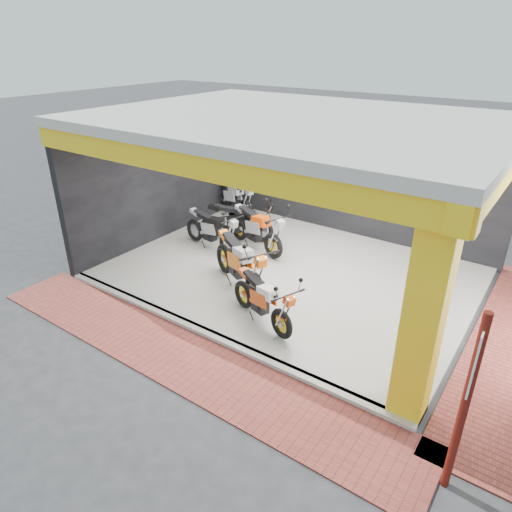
{
  "coord_description": "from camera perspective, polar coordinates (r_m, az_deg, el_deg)",
  "views": [
    {
      "loc": [
        4.9,
        -6.32,
        5.15
      ],
      "look_at": [
        -0.19,
        0.85,
        0.9
      ],
      "focal_mm": 32.0,
      "sensor_mm": 36.0,
      "label": 1
    }
  ],
  "objects": [
    {
      "name": "showroom_ceiling",
      "position": [
        9.78,
        5.01,
        16.59
      ],
      "size": [
        8.4,
        6.4,
        0.2
      ],
      "primitive_type": "cube",
      "color": "beige",
      "rests_on": "corner_column"
    },
    {
      "name": "back_wall",
      "position": [
        12.88,
        11.89,
        9.94
      ],
      "size": [
        8.2,
        0.2,
        3.5
      ],
      "primitive_type": "cube",
      "color": "black",
      "rests_on": "ground"
    },
    {
      "name": "moto_row_d",
      "position": [
        12.15,
        0.71,
        4.57
      ],
      "size": [
        2.28,
        1.59,
        1.31
      ],
      "primitive_type": null,
      "rotation": [
        0.0,
        0.0,
        0.42
      ],
      "color": "black",
      "rests_on": "showroom_floor"
    },
    {
      "name": "moto_row_b",
      "position": [
        11.37,
        -3.53,
        2.85
      ],
      "size": [
        2.14,
        1.06,
        1.25
      ],
      "primitive_type": null,
      "rotation": [
        0.0,
        0.0,
        -0.15
      ],
      "color": "#95989C",
      "rests_on": "showroom_floor"
    },
    {
      "name": "moto_row_e",
      "position": [
        13.58,
        -1.36,
        7.0
      ],
      "size": [
        2.36,
        1.47,
        1.35
      ],
      "primitive_type": null,
      "rotation": [
        0.0,
        0.0,
        -0.32
      ],
      "color": "#B2B5BA",
      "rests_on": "showroom_floor"
    },
    {
      "name": "left_wall",
      "position": [
        12.72,
        -11.61,
        9.77
      ],
      "size": [
        0.2,
        6.2,
        3.5
      ],
      "primitive_type": "cube",
      "color": "black",
      "rests_on": "ground"
    },
    {
      "name": "moto_hero",
      "position": [
        8.27,
        3.26,
        -6.81
      ],
      "size": [
        2.09,
        1.36,
        1.2
      ],
      "primitive_type": null,
      "rotation": [
        0.0,
        0.0,
        -0.35
      ],
      "color": "#D84109",
      "rests_on": "showroom_floor"
    },
    {
      "name": "paver_front",
      "position": [
        8.41,
        -9.67,
        -12.24
      ],
      "size": [
        9.0,
        1.4,
        0.03
      ],
      "primitive_type": "cube",
      "color": "brown",
      "rests_on": "ground"
    },
    {
      "name": "showroom_floor",
      "position": [
        10.92,
        4.3,
        -2.13
      ],
      "size": [
        8.0,
        6.0,
        0.1
      ],
      "primitive_type": "cube",
      "color": "silver",
      "rests_on": "ground"
    },
    {
      "name": "header_beam_right",
      "position": [
        8.57,
        28.93,
        10.18
      ],
      "size": [
        0.3,
        6.4,
        0.4
      ],
      "primitive_type": "cube",
      "color": "yellow",
      "rests_on": "corner_column"
    },
    {
      "name": "ground",
      "position": [
        9.51,
        -2.06,
        -7.0
      ],
      "size": [
        80.0,
        80.0,
        0.0
      ],
      "primitive_type": "plane",
      "color": "#2D2D30",
      "rests_on": "ground"
    },
    {
      "name": "signpost",
      "position": [
        5.95,
        24.79,
        -15.95
      ],
      "size": [
        0.1,
        0.36,
        2.59
      ],
      "rotation": [
        0.0,
        0.0,
        0.05
      ],
      "color": "#5A150D",
      "rests_on": "ground"
    },
    {
      "name": "moto_row_c",
      "position": [
        11.2,
        2.19,
        2.8
      ],
      "size": [
        2.37,
        1.44,
        1.36
      ],
      "primitive_type": null,
      "rotation": [
        0.0,
        0.0,
        -0.3
      ],
      "color": "#9A9DA1",
      "rests_on": "showroom_floor"
    },
    {
      "name": "corner_column",
      "position": [
        6.63,
        20.32,
        -6.87
      ],
      "size": [
        0.5,
        0.5,
        3.5
      ],
      "primitive_type": "cube",
      "color": "yellow",
      "rests_on": "ground"
    },
    {
      "name": "moto_row_a",
      "position": [
        9.26,
        -0.14,
        -2.11
      ],
      "size": [
        2.49,
        1.84,
        1.44
      ],
      "primitive_type": null,
      "rotation": [
        0.0,
        0.0,
        -0.47
      ],
      "color": "orange",
      "rests_on": "showroom_floor"
    },
    {
      "name": "floor_kerb",
      "position": [
        8.84,
        -6.12,
        -9.61
      ],
      "size": [
        8.0,
        0.2,
        0.1
      ],
      "primitive_type": "cube",
      "color": "silver",
      "rests_on": "ground"
    },
    {
      "name": "header_beam_front",
      "position": [
        7.47,
        -7.2,
        11.26
      ],
      "size": [
        8.4,
        0.3,
        0.4
      ],
      "primitive_type": "cube",
      "color": "yellow",
      "rests_on": "corner_column"
    }
  ]
}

